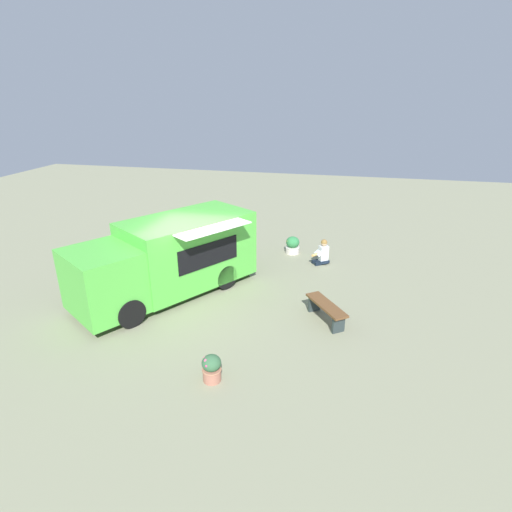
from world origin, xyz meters
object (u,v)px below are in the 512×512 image
object	(u,v)px
planter_flowering_near	(139,236)
planter_flowering_far	(212,368)
food_truck	(169,260)
person_customer	(322,254)
planter_flowering_side	(293,245)
plaza_bench	(326,309)

from	to	relation	value
planter_flowering_near	planter_flowering_far	bearing A→B (deg)	-52.74
food_truck	person_customer	bearing A→B (deg)	37.81
food_truck	planter_flowering_near	bearing A→B (deg)	129.58
planter_flowering_near	planter_flowering_side	distance (m)	5.94
person_customer	planter_flowering_far	xyz separation A→B (m)	(-1.78, -6.85, -0.04)
planter_flowering_near	planter_flowering_far	world-z (taller)	planter_flowering_near
planter_flowering_near	planter_flowering_side	xyz separation A→B (m)	(5.90, 0.65, -0.12)
person_customer	planter_flowering_side	world-z (taller)	person_customer
food_truck	plaza_bench	distance (m)	4.73
planter_flowering_near	person_customer	bearing A→B (deg)	-0.73
food_truck	plaza_bench	world-z (taller)	food_truck
planter_flowering_near	plaza_bench	world-z (taller)	planter_flowering_near
planter_flowering_side	person_customer	bearing A→B (deg)	-32.52
planter_flowering_near	food_truck	bearing A→B (deg)	-50.42
person_customer	planter_flowering_near	xyz separation A→B (m)	(-7.06, 0.09, 0.08)
plaza_bench	planter_flowering_near	bearing A→B (deg)	151.72
person_customer	plaza_bench	xyz separation A→B (m)	(0.38, -3.91, 0.02)
person_customer	planter_flowering_near	bearing A→B (deg)	179.27
planter_flowering_far	planter_flowering_side	size ratio (longest dim) A/B	0.94
food_truck	planter_flowering_side	distance (m)	5.15
planter_flowering_far	plaza_bench	world-z (taller)	planter_flowering_far
planter_flowering_far	planter_flowering_side	world-z (taller)	planter_flowering_side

